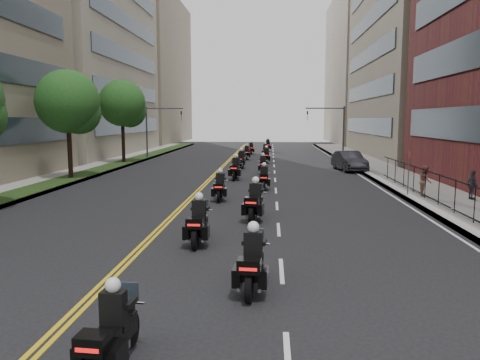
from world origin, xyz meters
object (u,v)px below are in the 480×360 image
at_px(motorcycle_4, 220,188).
at_px(motorcycle_10, 247,153).
at_px(pedestrian_c, 472,185).
at_px(motorcycle_9, 266,156).
at_px(motorcycle_2, 199,224).
at_px(motorcycle_13, 268,146).
at_px(motorcycle_0, 111,335).
at_px(motorcycle_11, 265,151).
at_px(motorcycle_3, 255,203).
at_px(motorcycle_12, 251,149).
at_px(parked_sedan, 349,161).
at_px(pedestrian_b, 425,181).
at_px(motorcycle_1, 253,264).
at_px(motorcycle_7, 263,165).
at_px(motorcycle_8, 241,160).
at_px(motorcycle_6, 236,169).
at_px(motorcycle_5, 264,179).

xyz_separation_m(motorcycle_4, motorcycle_10, (0.14, 25.06, -0.00)).
bearing_deg(pedestrian_c, motorcycle_9, 22.23).
bearing_deg(motorcycle_2, motorcycle_13, 87.81).
bearing_deg(motorcycle_0, motorcycle_11, 91.96).
height_order(motorcycle_4, motorcycle_11, motorcycle_4).
xyz_separation_m(motorcycle_3, motorcycle_11, (0.03, 34.22, -0.09)).
bearing_deg(motorcycle_0, motorcycle_12, 94.17).
relative_size(motorcycle_11, parked_sedan, 0.44).
distance_m(motorcycle_2, pedestrian_c, 15.65).
distance_m(motorcycle_9, motorcycle_10, 4.57).
distance_m(motorcycle_13, pedestrian_b, 37.72).
height_order(motorcycle_10, motorcycle_12, motorcycle_10).
distance_m(motorcycle_1, motorcycle_9, 34.04).
xyz_separation_m(motorcycle_12, pedestrian_c, (12.78, -32.87, 0.28)).
relative_size(motorcycle_7, motorcycle_8, 0.92).
bearing_deg(motorcycle_9, motorcycle_1, -88.86).
bearing_deg(motorcycle_4, motorcycle_6, 87.45).
height_order(motorcycle_6, motorcycle_11, motorcycle_6).
distance_m(motorcycle_11, pedestrian_c, 31.26).
bearing_deg(motorcycle_0, motorcycle_4, 94.39).
bearing_deg(motorcycle_6, pedestrian_c, -29.27).
xyz_separation_m(motorcycle_5, motorcycle_9, (-0.02, 16.90, 0.03)).
xyz_separation_m(motorcycle_9, motorcycle_11, (-0.22, 8.50, -0.04)).
height_order(motorcycle_8, motorcycle_9, motorcycle_8).
relative_size(motorcycle_0, pedestrian_b, 1.32).
height_order(motorcycle_0, motorcycle_5, motorcycle_5).
relative_size(motorcycle_0, pedestrian_c, 1.42).
bearing_deg(motorcycle_6, motorcycle_9, 84.30).
distance_m(motorcycle_5, pedestrian_b, 9.18).
distance_m(motorcycle_3, motorcycle_8, 21.15).
height_order(motorcycle_5, motorcycle_6, motorcycle_6).
height_order(parked_sedan, pedestrian_b, pedestrian_b).
distance_m(motorcycle_6, motorcycle_13, 29.48).
bearing_deg(motorcycle_7, motorcycle_12, 93.23).
distance_m(motorcycle_8, motorcycle_13, 21.75).
height_order(motorcycle_2, motorcycle_10, motorcycle_2).
distance_m(motorcycle_7, motorcycle_10, 12.64).
distance_m(motorcycle_3, pedestrian_b, 10.81).
relative_size(motorcycle_3, motorcycle_6, 1.01).
bearing_deg(motorcycle_1, parked_sedan, 79.99).
height_order(motorcycle_9, motorcycle_12, motorcycle_9).
xyz_separation_m(motorcycle_9, parked_sedan, (6.94, -6.07, 0.13)).
xyz_separation_m(motorcycle_6, motorcycle_13, (2.09, 29.40, -0.01)).
relative_size(motorcycle_8, pedestrian_c, 1.56).
bearing_deg(motorcycle_7, motorcycle_6, -116.80).
bearing_deg(motorcycle_8, motorcycle_4, -84.62).
height_order(motorcycle_3, motorcycle_7, motorcycle_3).
bearing_deg(motorcycle_6, motorcycle_5, -61.46).
bearing_deg(motorcycle_8, motorcycle_13, 89.89).
distance_m(motorcycle_2, motorcycle_4, 8.71).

